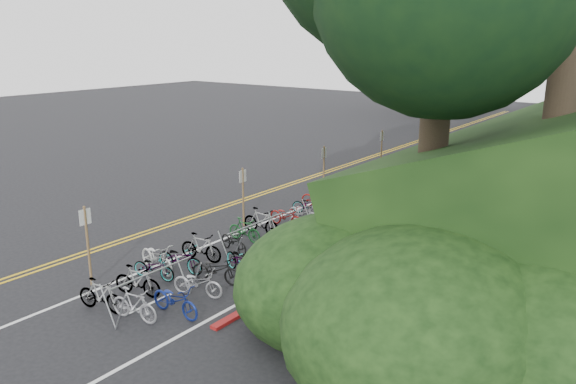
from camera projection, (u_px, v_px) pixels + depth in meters
The scene contains 9 objects.
ground at pixel (138, 259), 20.03m from camera, with size 120.00×120.00×0.00m, color black.
road_markings at pixel (314, 199), 27.41m from camera, with size 7.47×80.00×0.01m.
red_curb at pixel (427, 207), 25.91m from camera, with size 0.25×28.00×0.10m, color maroon.
bike_rack_front at pixel (153, 283), 16.01m from camera, with size 1.16×2.91×1.22m.
bike_racks_rest at pixel (386, 178), 28.03m from camera, with size 1.14×23.00×1.17m.
signpost_near at pixel (87, 241), 17.54m from camera, with size 0.08×0.40×2.63m.
signposts_rest at pixel (355, 157), 30.04m from camera, with size 0.08×18.40×2.50m.
bike_front at pixel (157, 257), 18.87m from camera, with size 1.89×0.66×1.00m, color beige.
bike_valet at pixel (254, 242), 20.39m from camera, with size 3.40×13.88×1.09m.
Camera 1 is at (15.55, -11.63, 7.66)m, focal length 35.00 mm.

